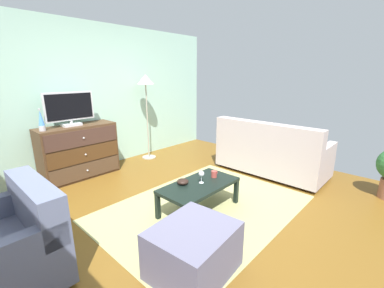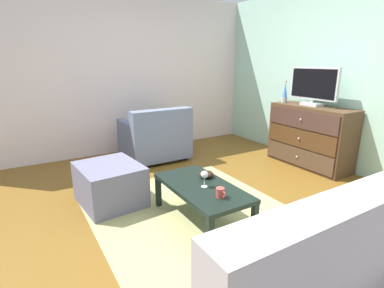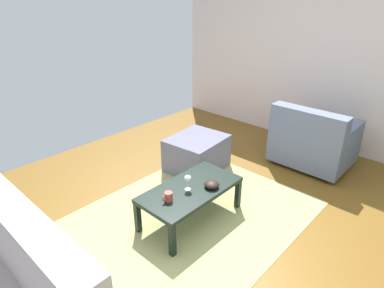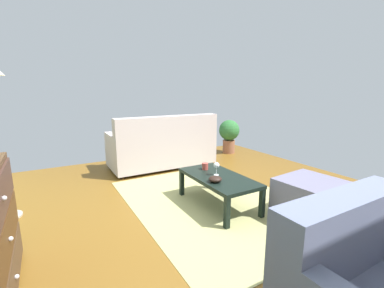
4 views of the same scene
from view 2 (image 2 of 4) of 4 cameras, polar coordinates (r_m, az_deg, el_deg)
ground_plane at (r=3.16m, az=3.62°, el=-13.04°), size 5.62×5.14×0.05m
wall_accent_rear at (r=4.54m, az=29.51°, el=10.97°), size 5.62×0.12×2.55m
wall_plain_left at (r=5.10m, az=-13.13°, el=12.88°), size 0.12×5.14×2.55m
area_rug at (r=2.91m, az=2.57°, el=-15.16°), size 2.60×1.90×0.01m
dresser at (r=4.62m, az=21.86°, el=1.39°), size 1.20×0.49×0.88m
tv at (r=4.55m, az=22.46°, el=10.42°), size 0.76×0.18×0.54m
lava_lamp at (r=4.80m, az=17.51°, el=9.42°), size 0.09×0.09×0.33m
coffee_table at (r=2.83m, az=1.91°, el=-8.80°), size 1.02×0.53×0.37m
wine_glass at (r=2.74m, az=2.43°, el=-6.04°), size 0.07×0.07×0.16m
mug at (r=2.57m, az=5.51°, el=-9.37°), size 0.11×0.08×0.08m
bowl_decorative at (r=2.98m, az=2.78°, el=-5.85°), size 0.15×0.15×0.07m
armchair at (r=4.60m, az=-7.06°, el=1.12°), size 0.80×0.93×0.82m
ottoman at (r=3.32m, az=-15.57°, el=-7.47°), size 0.75×0.66×0.44m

